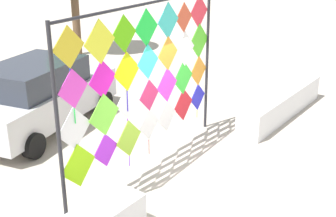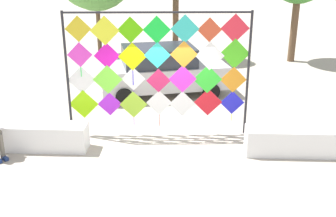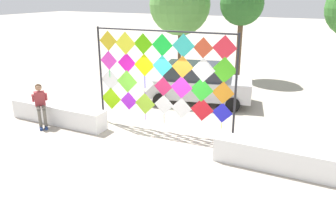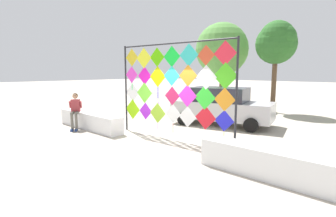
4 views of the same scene
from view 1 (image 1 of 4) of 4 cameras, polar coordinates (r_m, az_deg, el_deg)
name	(u,v)px [view 1 (image 1 of 4)]	position (r m, az deg, el deg)	size (l,w,h in m)	color
ground	(184,169)	(9.57, 1.98, -7.73)	(120.00, 120.00, 0.00)	#ADA393
plaza_ledge_right	(281,104)	(12.52, 14.17, 0.56)	(3.98, 0.62, 0.69)	white
kite_display_rack	(148,73)	(8.99, -2.50, 4.48)	(4.96, 0.37, 3.46)	#232328
parked_car	(38,95)	(11.73, -16.11, 1.68)	(4.75, 2.93, 1.72)	#B7B7BC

